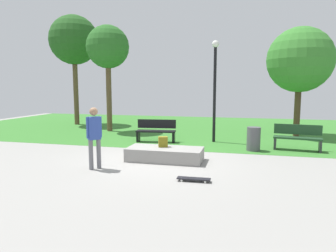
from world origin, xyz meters
TOP-DOWN VIEW (x-y plane):
  - ground_plane at (0.00, 0.00)m, footprint 28.00×28.00m
  - grass_lawn at (0.00, 7.80)m, footprint 26.60×12.39m
  - concrete_ledge at (0.35, 0.07)m, footprint 2.29×1.02m
  - backpack_on_ledge at (0.25, 0.20)m, footprint 0.33×0.29m
  - skater_performing_trick at (-1.27, -1.31)m, footprint 0.37×0.37m
  - skateboard_by_ledge at (1.54, -1.76)m, footprint 0.81×0.22m
  - park_bench_far_left at (-0.81, 3.09)m, footprint 1.64×0.63m
  - park_bench_near_path at (4.54, 2.70)m, footprint 1.65×0.68m
  - tree_tall_oak at (-7.13, 7.63)m, footprint 2.86×2.86m
  - tree_broad_elm at (-4.00, 5.51)m, footprint 2.13×2.13m
  - tree_young_birch at (5.05, 6.14)m, footprint 2.91×2.91m
  - lamp_post at (1.49, 3.66)m, footprint 0.28×0.28m
  - trash_bin at (3.02, 2.25)m, footprint 0.47×0.47m

SIDE VIEW (x-z plane):
  - ground_plane at x=0.00m, z-range 0.00..0.00m
  - grass_lawn at x=0.00m, z-range 0.00..0.01m
  - skateboard_by_ledge at x=1.54m, z-range 0.02..0.10m
  - concrete_ledge at x=0.35m, z-range 0.00..0.40m
  - trash_bin at x=3.02m, z-range 0.00..0.84m
  - park_bench_far_left at x=-0.81m, z-range 0.03..0.94m
  - park_bench_near_path at x=4.54m, z-range 0.03..0.94m
  - backpack_on_ledge at x=0.25m, z-range 0.40..0.72m
  - skater_performing_trick at x=-1.27m, z-range 0.14..1.84m
  - lamp_post at x=1.49m, z-range 0.45..4.53m
  - tree_young_birch at x=5.05m, z-range 0.98..5.90m
  - tree_broad_elm at x=-4.00m, z-range 1.52..6.82m
  - tree_tall_oak at x=-7.13m, z-range 1.74..8.17m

